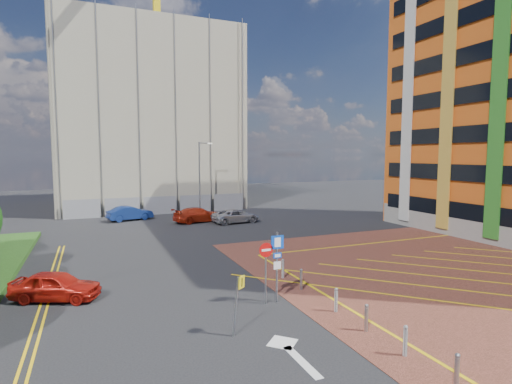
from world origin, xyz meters
TOP-DOWN VIEW (x-y plane):
  - ground at (0.00, 0.00)m, footprint 140.00×140.00m
  - forecourt at (14.00, 0.00)m, footprint 26.00×26.00m
  - lamp_back at (4.08, 28.00)m, footprint 1.53×0.16m
  - sign_cluster at (0.30, 0.98)m, footprint 1.17×0.12m
  - warning_sign at (-2.26, -1.47)m, footprint 0.55×0.37m
  - bollard_row at (2.30, -1.67)m, footprint 0.14×11.14m
  - construction_building at (0.00, 40.00)m, footprint 21.20×19.20m
  - tower_crane at (2.00, 39.44)m, footprint 1.60×35.00m
  - construction_fence at (1.00, 30.00)m, footprint 21.60×0.06m
  - car_red_left at (-8.70, 5.12)m, footprint 4.20×3.00m
  - car_blue_back at (-3.50, 26.97)m, footprint 4.67×2.60m
  - car_red_back at (2.61, 23.34)m, footprint 5.30×3.01m
  - car_silver_back at (5.88, 21.56)m, footprint 4.88×2.63m

SIDE VIEW (x-z plane):
  - ground at x=0.00m, z-range 0.00..0.00m
  - forecourt at x=14.00m, z-range 0.00..0.02m
  - bollard_row at x=2.30m, z-range 0.02..0.92m
  - car_silver_back at x=5.88m, z-range 0.00..1.30m
  - car_red_left at x=-8.70m, z-range 0.00..1.33m
  - car_red_back at x=2.61m, z-range 0.00..1.45m
  - car_blue_back at x=-3.50m, z-range 0.00..1.46m
  - construction_fence at x=1.00m, z-range 0.00..2.00m
  - warning_sign at x=-2.26m, z-range 0.31..2.55m
  - sign_cluster at x=0.30m, z-range 0.35..3.55m
  - lamp_back at x=4.08m, z-range 0.36..8.36m
  - construction_building at x=0.00m, z-range 0.00..22.00m
  - tower_crane at x=2.00m, z-range 8.15..43.55m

